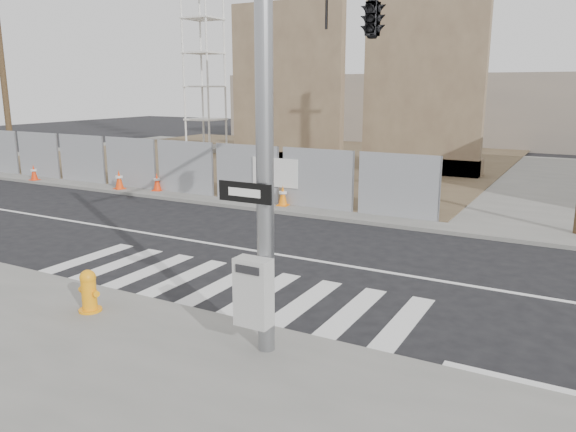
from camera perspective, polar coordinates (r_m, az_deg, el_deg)
The scene contains 13 objects.
ground at distance 14.13m, azimuth -0.86°, elevation -3.98°, with size 100.00×100.00×0.00m, color black.
sidewalk_far at distance 26.90m, azimuth 14.10°, elevation 3.94°, with size 50.00×20.00×0.12m, color slate.
signal_pole at distance 10.58m, azimuth 5.59°, elevation 16.48°, with size 0.96×5.87×7.00m.
chain_link_fence at distance 23.83m, azimuth -16.05°, elevation 5.27°, with size 24.60×0.04×2.00m, color gray.
concrete_wall_left at distance 28.36m, azimuth -0.07°, elevation 11.51°, with size 6.00×1.30×8.00m.
concrete_wall_right at distance 26.81m, azimuth 13.50°, elevation 11.07°, with size 5.50×1.30×8.00m.
crane_tower at distance 36.34m, azimuth -8.72°, elevation 20.63°, with size 2.60×2.60×18.15m.
utility_pole_left at distance 30.14m, azimuth -27.08°, elevation 13.70°, with size 1.60×0.28×10.00m.
fire_hydrant at distance 10.91m, azimuth -19.58°, elevation -7.18°, with size 0.55×0.55×0.79m.
traffic_cone_a at distance 27.02m, azimuth -24.41°, elevation 4.04°, with size 0.36×0.36×0.68m.
traffic_cone_b at distance 23.47m, azimuth -16.78°, elevation 3.55°, with size 0.49×0.49×0.76m.
traffic_cone_c at distance 22.71m, azimuth -13.17°, elevation 3.38°, with size 0.44×0.44×0.70m.
traffic_cone_d at distance 19.30m, azimuth -0.53°, elevation 2.08°, with size 0.41×0.41×0.71m.
Camera 1 is at (6.70, -11.73, 4.14)m, focal length 35.00 mm.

